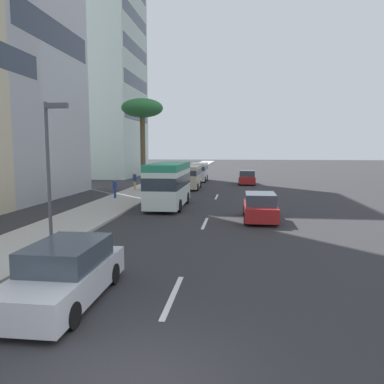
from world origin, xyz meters
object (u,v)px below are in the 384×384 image
object	(u,v)px
car_sixth	(247,178)
street_lamp	(51,157)
van_second	(190,176)
minibus_fifth	(168,183)
car_fourth	(65,274)
pedestrian_near_lamp	(135,180)
car_third	(260,207)
palm_tree	(142,111)
pedestrian_mid_block	(115,187)
van_lead	(198,171)

from	to	relation	value
car_sixth	street_lamp	bearing A→B (deg)	163.96
van_second	minibus_fifth	bearing A→B (deg)	0.20
car_fourth	pedestrian_near_lamp	size ratio (longest dim) A/B	2.82
car_third	minibus_fifth	size ratio (longest dim) A/B	0.65
car_fourth	minibus_fifth	distance (m)	16.70
car_fourth	palm_tree	distance (m)	27.14
car_fourth	pedestrian_mid_block	world-z (taller)	pedestrian_mid_block
pedestrian_mid_block	palm_tree	world-z (taller)	palm_tree
car_third	street_lamp	distance (m)	11.96
van_second	car_sixth	world-z (taller)	van_second
van_lead	palm_tree	distance (m)	13.97
pedestrian_near_lamp	pedestrian_mid_block	xyz separation A→B (m)	(-6.14, -0.06, -0.08)
car_fourth	car_sixth	xyz separation A→B (m)	(34.40, -5.68, 0.00)
van_second	street_lamp	xyz separation A→B (m)	(-23.87, 2.56, 2.47)
minibus_fifth	palm_tree	size ratio (longest dim) A/B	0.78
car_third	palm_tree	bearing A→B (deg)	37.50
palm_tree	minibus_fifth	bearing A→B (deg)	-155.76
palm_tree	car_fourth	bearing A→B (deg)	-170.46
car_third	pedestrian_near_lamp	bearing A→B (deg)	39.46
van_lead	van_second	size ratio (longest dim) A/B	0.97
car_fourth	palm_tree	size ratio (longest dim) A/B	0.55
car_fourth	van_lead	bearing A→B (deg)	-179.62
palm_tree	car_third	bearing A→B (deg)	-142.50
minibus_fifth	car_third	bearing A→B (deg)	55.65
car_third	car_sixth	world-z (taller)	car_sixth
car_third	pedestrian_mid_block	world-z (taller)	pedestrian_mid_block
car_third	pedestrian_near_lamp	size ratio (longest dim) A/B	2.60
car_third	street_lamp	size ratio (longest dim) A/B	0.75
car_sixth	pedestrian_mid_block	size ratio (longest dim) A/B	2.61
car_third	car_fourth	world-z (taller)	car_third
van_lead	van_second	world-z (taller)	van_second
van_second	minibus_fifth	size ratio (longest dim) A/B	0.76
van_lead	street_lamp	bearing A→B (deg)	-4.45
pedestrian_near_lamp	palm_tree	size ratio (longest dim) A/B	0.20
car_fourth	street_lamp	world-z (taller)	street_lamp
car_third	palm_tree	distance (m)	18.27
van_second	pedestrian_mid_block	world-z (taller)	van_second
car_sixth	pedestrian_near_lamp	bearing A→B (deg)	127.30
pedestrian_near_lamp	street_lamp	world-z (taller)	street_lamp
car_third	street_lamp	bearing A→B (deg)	130.89
car_sixth	pedestrian_near_lamp	world-z (taller)	pedestrian_near_lamp
car_third	van_lead	bearing A→B (deg)	13.83
van_second	car_fourth	bearing A→B (deg)	0.48
minibus_fifth	street_lamp	distance (m)	12.24
car_third	car_sixth	distance (m)	21.94
pedestrian_near_lamp	pedestrian_mid_block	distance (m)	6.14
minibus_fifth	pedestrian_mid_block	bearing A→B (deg)	-123.19
pedestrian_near_lamp	pedestrian_mid_block	bearing A→B (deg)	-166.23
pedestrian_mid_block	car_sixth	bearing A→B (deg)	152.56
car_fourth	pedestrian_near_lamp	world-z (taller)	pedestrian_near_lamp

